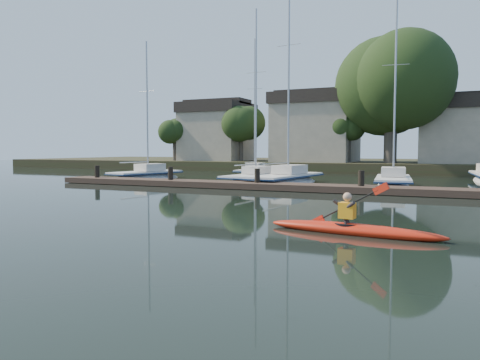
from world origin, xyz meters
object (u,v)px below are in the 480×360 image
at_px(sailboat_0, 146,182).
at_px(sailboat_2, 286,187).
at_px(sailboat_5, 254,177).
at_px(kayak, 352,227).
at_px(sailboat_3, 393,190).
at_px(sailboat_1, 254,185).
at_px(dock, 307,187).

distance_m(sailboat_0, sailboat_2, 11.62).
relative_size(sailboat_2, sailboat_5, 1.19).
bearing_deg(sailboat_0, kayak, -30.47).
xyz_separation_m(sailboat_3, sailboat_5, (-13.01, 8.81, 0.03)).
bearing_deg(sailboat_0, sailboat_3, 11.42).
bearing_deg(sailboat_3, sailboat_1, 173.36).
xyz_separation_m(kayak, sailboat_3, (-0.81, 17.14, -0.39)).
bearing_deg(kayak, sailboat_5, 125.65).
xyz_separation_m(dock, sailboat_2, (-2.66, 4.28, -0.40)).
relative_size(sailboat_3, sailboat_5, 0.98).
xyz_separation_m(sailboat_0, sailboat_1, (9.08, 0.12, 0.01)).
height_order(kayak, sailboat_2, sailboat_2).
relative_size(kayak, sailboat_1, 0.38).
height_order(dock, sailboat_5, sailboat_5).
bearing_deg(sailboat_1, sailboat_2, -6.57).
bearing_deg(kayak, sailboat_1, 128.08).
xyz_separation_m(sailboat_2, sailboat_3, (6.77, 0.47, 0.00)).
height_order(dock, sailboat_0, sailboat_0).
distance_m(kayak, sailboat_2, 18.32).
bearing_deg(sailboat_5, sailboat_3, -40.94).
relative_size(sailboat_1, sailboat_5, 0.99).
bearing_deg(sailboat_0, sailboat_1, 11.93).
height_order(dock, sailboat_2, sailboat_2).
height_order(sailboat_1, sailboat_3, sailboat_1).
distance_m(kayak, sailboat_0, 25.68).
xyz_separation_m(kayak, sailboat_5, (-13.82, 25.95, -0.36)).
relative_size(kayak, sailboat_2, 0.32).
distance_m(dock, sailboat_2, 5.06).
distance_m(sailboat_3, sailboat_5, 15.71).
bearing_deg(sailboat_2, kayak, -58.79).
distance_m(dock, sailboat_1, 7.08).
height_order(dock, sailboat_3, sailboat_3).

